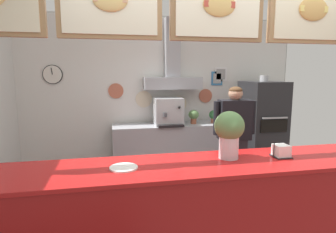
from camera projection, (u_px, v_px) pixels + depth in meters
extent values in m
cube|color=#9E9E99|center=(161.00, 96.00, 4.98)|extent=(4.78, 0.12, 2.70)
cube|color=white|center=(161.00, 96.00, 4.92)|extent=(4.74, 0.01, 2.66)
cylinder|color=black|center=(53.00, 74.00, 4.50)|extent=(0.31, 0.02, 0.31)
cylinder|color=white|center=(52.00, 74.00, 4.49)|extent=(0.28, 0.01, 0.28)
cube|color=black|center=(52.00, 71.00, 4.47)|extent=(0.02, 0.01, 0.11)
cylinder|color=#C1664C|center=(116.00, 91.00, 4.74)|extent=(0.25, 0.02, 0.25)
cylinder|color=beige|center=(144.00, 99.00, 4.85)|extent=(0.28, 0.02, 0.28)
cylinder|color=beige|center=(179.00, 104.00, 4.99)|extent=(0.27, 0.02, 0.27)
cylinder|color=#C1664C|center=(205.00, 96.00, 5.06)|extent=(0.24, 0.02, 0.24)
cube|color=white|center=(221.00, 74.00, 5.06)|extent=(0.23, 0.02, 0.25)
cube|color=#959595|center=(221.00, 74.00, 5.05)|extent=(0.17, 0.01, 0.18)
cube|color=teal|center=(217.00, 78.00, 5.06)|extent=(0.21, 0.02, 0.24)
cube|color=#A8A8A8|center=(217.00, 78.00, 5.05)|extent=(0.15, 0.01, 0.18)
cube|color=#A3A5AD|center=(172.00, 83.00, 4.76)|extent=(0.97, 0.33, 0.20)
cube|color=#A3A5AD|center=(172.00, 48.00, 4.72)|extent=(0.24, 0.24, 0.97)
cube|color=#9E754C|center=(110.00, 2.00, 2.09)|extent=(0.77, 0.05, 0.53)
cube|color=#F2E5C6|center=(110.00, 1.00, 2.06)|extent=(0.70, 0.01, 0.47)
cube|color=olive|center=(217.00, 7.00, 2.25)|extent=(0.77, 0.05, 0.53)
cube|color=#F2E5C6|center=(219.00, 7.00, 2.23)|extent=(0.70, 0.01, 0.47)
ellipsoid|color=#DBAD60|center=(219.00, 4.00, 2.21)|extent=(0.27, 0.04, 0.19)
cube|color=#B74233|center=(220.00, 4.00, 2.20)|extent=(0.26, 0.01, 0.05)
cube|color=#9E754C|center=(310.00, 12.00, 2.42)|extent=(0.77, 0.05, 0.53)
cube|color=beige|center=(312.00, 11.00, 2.39)|extent=(0.70, 0.01, 0.47)
ellipsoid|color=tan|center=(313.00, 9.00, 2.38)|extent=(0.28, 0.04, 0.19)
cube|color=#E5C666|center=(314.00, 9.00, 2.37)|extent=(0.26, 0.01, 0.05)
cube|color=maroon|center=(219.00, 224.00, 2.36)|extent=(3.73, 0.60, 1.02)
cube|color=#B31515|center=(221.00, 163.00, 2.28)|extent=(3.81, 0.63, 0.03)
cube|color=#A3A5AD|center=(174.00, 151.00, 4.77)|extent=(2.03, 0.53, 0.91)
cube|color=gray|center=(174.00, 167.00, 4.81)|extent=(1.93, 0.49, 0.02)
cube|color=#232326|center=(261.00, 129.00, 4.78)|extent=(0.60, 0.71, 1.61)
cube|color=black|center=(274.00, 126.00, 4.40)|extent=(0.45, 0.02, 0.20)
cube|color=#B7BABF|center=(275.00, 118.00, 4.37)|extent=(0.42, 0.02, 0.02)
cylinder|color=#B7BABF|center=(264.00, 78.00, 4.65)|extent=(0.14, 0.14, 0.10)
cube|color=#232328|center=(233.00, 172.00, 3.76)|extent=(0.32, 0.22, 0.90)
cube|color=black|center=(235.00, 120.00, 3.65)|extent=(0.42, 0.25, 0.51)
cylinder|color=black|center=(252.00, 117.00, 3.67)|extent=(0.08, 0.08, 0.44)
cylinder|color=black|center=(216.00, 118.00, 3.61)|extent=(0.08, 0.08, 0.44)
sphere|color=tan|center=(236.00, 94.00, 3.59)|extent=(0.18, 0.18, 0.18)
ellipsoid|color=#4C331E|center=(236.00, 90.00, 3.59)|extent=(0.17, 0.17, 0.10)
cube|color=silver|center=(168.00, 111.00, 4.62)|extent=(0.45, 0.38, 0.44)
cylinder|color=#4C4C51|center=(165.00, 115.00, 4.39)|extent=(0.06, 0.06, 0.06)
cube|color=black|center=(171.00, 126.00, 4.43)|extent=(0.41, 0.10, 0.04)
sphere|color=black|center=(179.00, 107.00, 4.43)|extent=(0.04, 0.04, 0.04)
cylinder|color=#9E563D|center=(214.00, 121.00, 4.81)|extent=(0.11, 0.11, 0.08)
ellipsoid|color=#2D6638|center=(214.00, 115.00, 4.79)|extent=(0.18, 0.18, 0.16)
cylinder|color=#9E563D|center=(194.00, 121.00, 4.73)|extent=(0.10, 0.10, 0.09)
ellipsoid|color=#5B844C|center=(194.00, 115.00, 4.71)|extent=(0.17, 0.17, 0.16)
cylinder|color=silver|center=(229.00, 147.00, 2.35)|extent=(0.16, 0.16, 0.19)
cylinder|color=gray|center=(228.00, 154.00, 2.36)|extent=(0.15, 0.15, 0.06)
ellipsoid|color=#5B844C|center=(229.00, 126.00, 2.32)|extent=(0.25, 0.25, 0.25)
cylinder|color=white|center=(124.00, 168.00, 2.11)|extent=(0.21, 0.21, 0.01)
cube|color=#262628|center=(281.00, 156.00, 2.40)|extent=(0.14, 0.14, 0.01)
cylinder|color=#262628|center=(274.00, 150.00, 2.37)|extent=(0.01, 0.01, 0.12)
cylinder|color=#262628|center=(289.00, 150.00, 2.40)|extent=(0.01, 0.01, 0.12)
cube|color=white|center=(281.00, 151.00, 2.39)|extent=(0.12, 0.12, 0.10)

